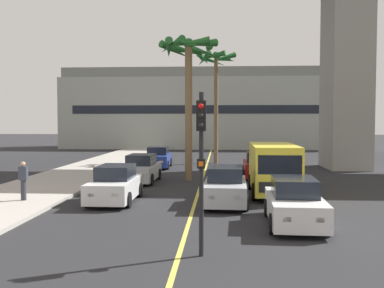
# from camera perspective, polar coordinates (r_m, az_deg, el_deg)

# --- Properties ---
(sidewalk_left) EXTENTS (4.80, 80.00, 0.15)m
(sidewalk_left) POSITION_cam_1_polar(r_m,az_deg,el_deg) (21.13, -21.98, -6.50)
(sidewalk_left) COLOR #ADA89E
(sidewalk_left) RESTS_ON ground
(lane_stripe_center) EXTENTS (0.14, 56.00, 0.01)m
(lane_stripe_center) POSITION_cam_1_polar(r_m,az_deg,el_deg) (27.03, 1.35, -4.40)
(lane_stripe_center) COLOR #DBCC4C
(lane_stripe_center) RESTS_ON ground
(pier_building_backdrop) EXTENTS (37.39, 8.04, 9.92)m
(pier_building_backdrop) POSITION_cam_1_polar(r_m,az_deg,el_deg) (57.45, 2.58, 4.41)
(pier_building_backdrop) COLOR #ADB2A8
(pier_building_backdrop) RESTS_ON ground
(car_queue_front) EXTENTS (1.92, 4.14, 1.56)m
(car_queue_front) POSITION_cam_1_polar(r_m,az_deg,el_deg) (33.22, -4.35, -1.78)
(car_queue_front) COLOR navy
(car_queue_front) RESTS_ON ground
(car_queue_second) EXTENTS (1.95, 4.16, 1.56)m
(car_queue_second) POSITION_cam_1_polar(r_m,az_deg,el_deg) (15.45, 12.87, -7.37)
(car_queue_second) COLOR white
(car_queue_second) RESTS_ON ground
(car_queue_third) EXTENTS (1.84, 4.10, 1.56)m
(car_queue_third) POSITION_cam_1_polar(r_m,az_deg,el_deg) (19.57, -9.71, -5.16)
(car_queue_third) COLOR white
(car_queue_third) RESTS_ON ground
(car_queue_fourth) EXTENTS (1.91, 4.14, 1.56)m
(car_queue_fourth) POSITION_cam_1_polar(r_m,az_deg,el_deg) (27.61, 8.39, -2.77)
(car_queue_fourth) COLOR maroon
(car_queue_fourth) RESTS_ON ground
(car_queue_fifth) EXTENTS (1.92, 4.14, 1.56)m
(car_queue_fifth) POSITION_cam_1_polar(r_m,az_deg,el_deg) (25.60, -6.49, -3.21)
(car_queue_fifth) COLOR #B7BABF
(car_queue_fifth) RESTS_ON ground
(car_queue_sixth) EXTENTS (1.94, 4.15, 1.56)m
(car_queue_sixth) POSITION_cam_1_polar(r_m,az_deg,el_deg) (18.78, 4.23, -5.47)
(car_queue_sixth) COLOR #B7BABF
(car_queue_sixth) RESTS_ON ground
(delivery_van) EXTENTS (2.21, 5.28, 2.36)m
(delivery_van) POSITION_cam_1_polar(r_m,az_deg,el_deg) (21.36, 10.28, -2.95)
(delivery_van) COLOR yellow
(delivery_van) RESTS_ON ground
(traffic_light_median_near) EXTENTS (0.24, 0.37, 4.20)m
(traffic_light_median_near) POSITION_cam_1_polar(r_m,az_deg,el_deg) (11.33, 1.18, -0.89)
(traffic_light_median_near) COLOR black
(traffic_light_median_near) RESTS_ON ground
(palm_tree_near_median) EXTENTS (3.35, 3.39, 9.04)m
(palm_tree_near_median) POSITION_cam_1_polar(r_m,az_deg,el_deg) (36.84, 3.06, 9.25)
(palm_tree_near_median) COLOR brown
(palm_tree_near_median) RESTS_ON ground
(palm_tree_mid_median) EXTENTS (3.54, 3.55, 8.21)m
(palm_tree_mid_median) POSITION_cam_1_polar(r_m,az_deg,el_deg) (26.24, -0.49, 9.90)
(palm_tree_mid_median) COLOR brown
(palm_tree_mid_median) RESTS_ON ground
(pedestrian_mid_block) EXTENTS (0.34, 0.22, 1.62)m
(pedestrian_mid_block) POSITION_cam_1_polar(r_m,az_deg,el_deg) (20.09, -20.61, -4.30)
(pedestrian_mid_block) COLOR #2D2D38
(pedestrian_mid_block) RESTS_ON sidewalk_left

